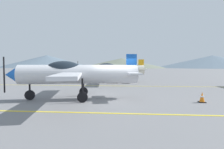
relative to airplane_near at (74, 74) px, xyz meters
The scene contains 9 objects.
ground_plane 3.06m from the airplane_near, 12.72° to the left, with size 400.00×400.00×0.00m, color slate.
apron_line_near 4.44m from the airplane_near, 51.96° to the right, with size 80.00×0.16×0.01m, color yellow.
apron_line_far 8.16m from the airplane_near, 71.34° to the left, with size 80.00×0.16×0.01m, color yellow.
airplane_near is the anchor object (origin of this frame).
airplane_mid 11.45m from the airplane_near, 83.73° to the left, with size 8.12×9.32×2.78m.
traffic_cone_side 7.53m from the airplane_near, ahead, with size 0.36×0.36×0.59m.
hill_left 175.15m from the airplane_near, 114.62° to the left, with size 83.77×83.77×11.49m, color slate.
hill_centerleft 139.49m from the airplane_near, 91.10° to the left, with size 69.29×69.29×7.67m, color slate.
hill_centerright 162.47m from the airplane_near, 64.63° to the left, with size 89.07×89.07×9.98m, color slate.
Camera 1 is at (0.78, -11.89, 2.08)m, focal length 30.40 mm.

